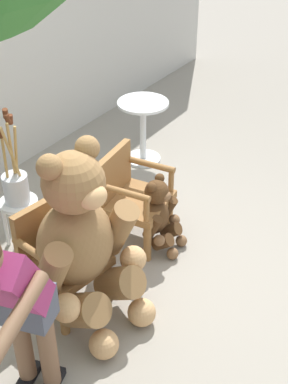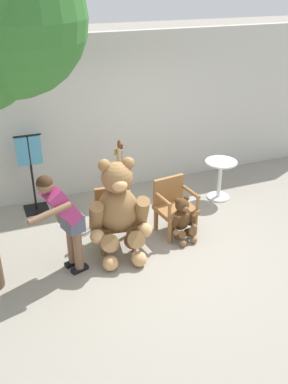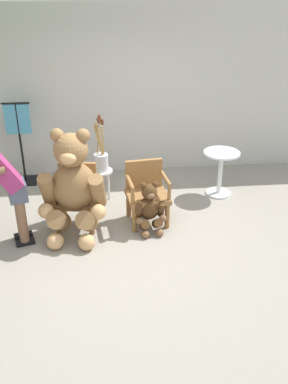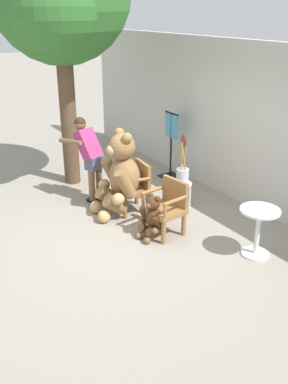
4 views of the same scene
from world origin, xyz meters
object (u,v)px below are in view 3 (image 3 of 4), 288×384
at_px(wooden_chair_right, 147,191).
at_px(white_stool, 102,176).
at_px(teddy_bear_small, 150,208).
at_px(round_side_table, 221,168).
at_px(teddy_bear_large, 73,186).
at_px(clothing_display_stand, 20,141).
at_px(wooden_chair_left, 77,194).
at_px(person_visitor, 5,181).
at_px(brush_bucket, 101,159).

xyz_separation_m(wooden_chair_right, white_stool, (-0.62, 0.77, -0.11)).
height_order(teddy_bear_small, round_side_table, round_side_table).
relative_size(teddy_bear_large, teddy_bear_small, 2.05).
bearing_deg(teddy_bear_large, clothing_display_stand, 118.38).
relative_size(wooden_chair_left, person_visitor, 0.57).
bearing_deg(teddy_bear_large, round_side_table, 23.18).
bearing_deg(round_side_table, person_visitor, -159.72).
bearing_deg(wooden_chair_right, white_stool, 128.69).
bearing_deg(teddy_bear_small, white_stool, 120.95).
relative_size(wooden_chair_left, white_stool, 1.87).
xyz_separation_m(round_side_table, clothing_display_stand, (-3.15, 0.78, 0.27)).
bearing_deg(clothing_display_stand, wooden_chair_left, -57.01).
bearing_deg(teddy_bear_small, teddy_bear_large, 178.83).
bearing_deg(person_visitor, brush_bucket, 45.76).
distance_m(person_visitor, brush_bucket, 1.69).
relative_size(teddy_bear_small, round_side_table, 1.00).
bearing_deg(teddy_bear_large, wooden_chair_right, 14.78).
bearing_deg(white_stool, wooden_chair_right, -51.31).
bearing_deg(wooden_chair_left, white_stool, 65.97).
bearing_deg(person_visitor, white_stool, 45.78).
relative_size(wooden_chair_right, round_side_table, 1.19).
relative_size(teddy_bear_large, white_stool, 3.19).
bearing_deg(clothing_display_stand, brush_bucket, -28.25).
bearing_deg(wooden_chair_right, clothing_display_stand, 142.53).
xyz_separation_m(wooden_chair_right, round_side_table, (1.23, 0.69, -0.01)).
distance_m(teddy_bear_large, clothing_display_stand, 1.96).
xyz_separation_m(wooden_chair_left, wooden_chair_right, (0.96, 0.00, 0.00)).
bearing_deg(wooden_chair_left, teddy_bear_small, -16.00).
xyz_separation_m(wooden_chair_right, teddy_bear_large, (-0.98, -0.26, 0.26)).
relative_size(wooden_chair_right, person_visitor, 0.57).
bearing_deg(teddy_bear_small, wooden_chair_left, 164.00).
relative_size(wooden_chair_right, teddy_bear_large, 0.59).
bearing_deg(wooden_chair_right, brush_bucket, 128.70).
relative_size(wooden_chair_left, teddy_bear_large, 0.59).
bearing_deg(white_stool, round_side_table, -2.56).
distance_m(person_visitor, clothing_display_stand, 1.91).
height_order(teddy_bear_small, person_visitor, person_visitor).
bearing_deg(teddy_bear_small, brush_bucket, 120.95).
xyz_separation_m(teddy_bear_large, round_side_table, (2.21, 0.95, -0.27)).
bearing_deg(brush_bucket, clothing_display_stand, 151.75).
bearing_deg(brush_bucket, teddy_bear_large, -109.48).
xyz_separation_m(wooden_chair_right, brush_bucket, (-0.62, 0.77, 0.18)).
bearing_deg(wooden_chair_left, round_side_table, 17.44).
relative_size(wooden_chair_left, teddy_bear_small, 1.20).
relative_size(wooden_chair_left, round_side_table, 1.19).
distance_m(teddy_bear_large, white_stool, 1.15).
bearing_deg(clothing_display_stand, teddy_bear_large, -61.62).
bearing_deg(person_visitor, wooden_chair_right, 13.41).
height_order(teddy_bear_large, person_visitor, person_visitor).
relative_size(white_stool, round_side_table, 0.64).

